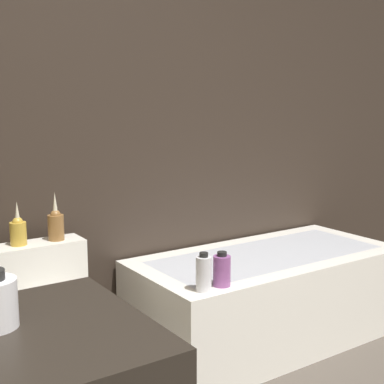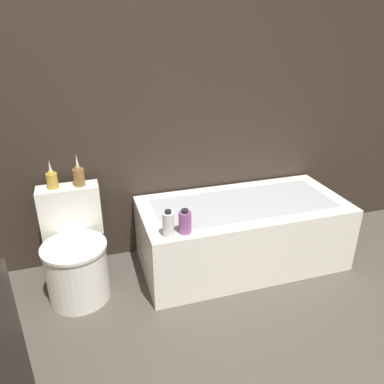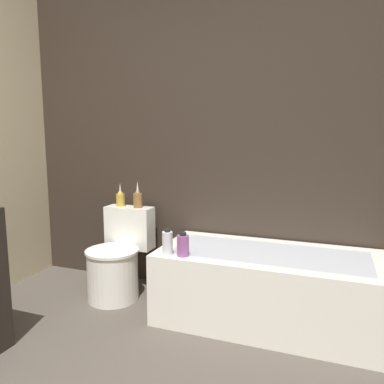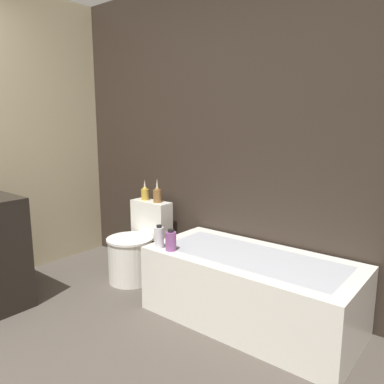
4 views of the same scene
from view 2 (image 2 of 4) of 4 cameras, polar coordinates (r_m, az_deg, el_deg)
name	(u,v)px [view 2 (image 2 of 4)]	position (r m, az deg, el deg)	size (l,w,h in m)	color
wall_back_tiled	(122,86)	(2.66, -10.59, 15.62)	(6.40, 0.06, 2.60)	#332821
bathtub	(242,232)	(2.85, 7.62, -6.13)	(1.50, 0.71, 0.50)	white
toilet	(76,255)	(2.63, -17.33, -9.14)	(0.41, 0.56, 0.69)	white
vase_gold	(52,179)	(2.61, -20.58, 1.93)	(0.07, 0.07, 0.20)	gold
vase_silver	(79,175)	(2.59, -16.89, 2.51)	(0.07, 0.07, 0.22)	olive
shampoo_bottle_tall	(168,224)	(2.28, -3.63, -4.92)	(0.07, 0.07, 0.18)	silver
shampoo_bottle_short	(185,222)	(2.31, -1.08, -4.60)	(0.08, 0.08, 0.16)	#8C4C8C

